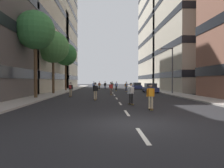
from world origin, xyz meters
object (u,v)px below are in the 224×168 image
object	(u,v)px
street_tree_far	(53,47)
skater_2	(94,85)
parked_car_near	(150,88)
parked_car_mid	(137,86)
street_tree_near	(35,31)
skater_10	(111,88)
skater_4	(99,85)
skater_0	(131,92)
skater_1	(95,90)
skater_8	(105,85)
skater_6	(126,86)
street_tree_mid	(66,55)
skater_3	(71,88)
streetlamp_right	(170,65)
skater_9	(151,95)
skater_5	(116,86)
skater_7	(112,85)

from	to	relation	value
street_tree_far	skater_2	distance (m)	15.18
parked_car_near	parked_car_mid	bearing A→B (deg)	90.00
street_tree_near	skater_10	bearing A→B (deg)	34.75
street_tree_far	skater_4	bearing A→B (deg)	67.92
skater_0	skater_1	distance (m)	5.12
skater_8	skater_6	bearing A→B (deg)	-63.54
parked_car_near	skater_8	xyz separation A→B (m)	(-7.31, 11.37, 0.29)
parked_car_mid	street_tree_mid	size ratio (longest dim) A/B	0.49
skater_2	skater_3	world-z (taller)	same
street_tree_far	parked_car_mid	bearing A→B (deg)	48.61
parked_car_mid	skater_6	bearing A→B (deg)	-109.42
street_tree_far	skater_3	xyz separation A→B (m)	(3.25, -4.68, -5.75)
street_tree_far	skater_0	distance (m)	17.23
skater_2	skater_6	distance (m)	8.73
streetlamp_right	skater_9	world-z (taller)	streetlamp_right
street_tree_far	skater_8	distance (m)	17.31
street_tree_mid	skater_5	distance (m)	11.31
skater_8	street_tree_near	bearing A→B (deg)	-108.95
street_tree_near	skater_0	world-z (taller)	street_tree_near
street_tree_far	skater_1	xyz separation A→B (m)	(6.46, -9.05, -5.78)
skater_0	skater_10	size ratio (longest dim) A/B	1.00
street_tree_mid	street_tree_far	xyz separation A→B (m)	(0.00, -9.44, -0.15)
skater_0	skater_2	bearing A→B (deg)	99.43
streetlamp_right	skater_10	distance (m)	9.12
skater_9	parked_car_near	bearing A→B (deg)	77.08
parked_car_near	skater_4	bearing A→B (deg)	124.92
street_tree_near	skater_5	xyz separation A→B (m)	(9.63, 16.27, -6.28)
street_tree_mid	parked_car_mid	bearing A→B (deg)	26.52
skater_6	skater_7	bearing A→B (deg)	108.54
street_tree_mid	streetlamp_right	bearing A→B (deg)	-31.25
skater_1	skater_6	xyz separation A→B (m)	(4.87, 15.91, 0.03)
street_tree_near	street_tree_far	world-z (taller)	street_tree_near
skater_4	skater_9	size ratio (longest dim) A/B	1.00
skater_2	skater_9	world-z (taller)	same
skater_6	skater_8	xyz separation A→B (m)	(-3.79, 7.61, -0.03)
skater_4	skater_5	size ratio (longest dim) A/B	1.00
skater_5	skater_9	distance (m)	24.85
skater_2	skater_6	size ratio (longest dim) A/B	1.00
skater_0	skater_8	world-z (taller)	same
parked_car_near	skater_9	size ratio (longest dim) A/B	2.47
street_tree_far	skater_8	bearing A→B (deg)	62.49
street_tree_mid	skater_5	xyz separation A→B (m)	(9.63, -0.65, -5.89)
skater_2	skater_4	world-z (taller)	same
skater_9	skater_6	bearing A→B (deg)	87.81
skater_1	streetlamp_right	bearing A→B (deg)	38.89
parked_car_near	skater_9	distance (m)	19.65
skater_9	skater_10	xyz separation A→B (m)	(-2.19, 14.30, 0.00)
skater_6	parked_car_mid	bearing A→B (deg)	70.58
skater_7	parked_car_near	bearing A→B (deg)	-61.15
skater_0	street_tree_mid	bearing A→B (deg)	112.86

